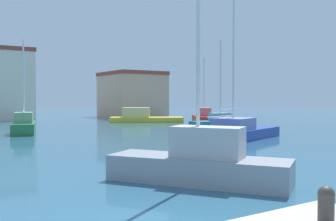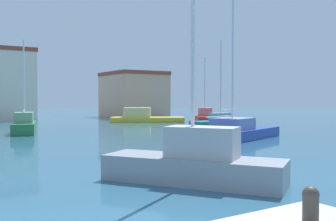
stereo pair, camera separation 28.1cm
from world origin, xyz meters
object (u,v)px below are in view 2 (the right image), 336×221
at_px(mooring_bollard, 311,203).
at_px(sailboat_grey_center_channel, 195,162).
at_px(sailboat_red_mid_harbor, 205,118).
at_px(motorboat_yellow_behind_lamppost, 144,117).
at_px(sailboat_blue_outer_mooring, 232,132).
at_px(sailboat_teal_distant_north, 221,123).
at_px(sailboat_green_inner_mooring, 24,125).

xyz_separation_m(mooring_bollard, sailboat_grey_center_channel, (2.62, 6.41, -0.54)).
xyz_separation_m(sailboat_grey_center_channel, sailboat_red_mid_harbor, (18.25, 23.14, -0.08)).
bearing_deg(motorboat_yellow_behind_lamppost, sailboat_red_mid_harbor, -53.54).
distance_m(sailboat_grey_center_channel, sailboat_blue_outer_mooring, 13.38).
relative_size(sailboat_grey_center_channel, sailboat_teal_distant_north, 1.09).
bearing_deg(sailboat_blue_outer_mooring, sailboat_red_mid_harbor, 58.62).
relative_size(sailboat_red_mid_harbor, sailboat_green_inner_mooring, 0.98).
bearing_deg(motorboat_yellow_behind_lamppost, sailboat_grey_center_channel, -115.93).
bearing_deg(mooring_bollard, sailboat_teal_distant_north, 52.74).
bearing_deg(sailboat_red_mid_harbor, mooring_bollard, -125.23).
height_order(mooring_bollard, sailboat_teal_distant_north, sailboat_teal_distant_north).
distance_m(sailboat_green_inner_mooring, sailboat_blue_outer_mooring, 15.94).
distance_m(sailboat_red_mid_harbor, sailboat_green_inner_mooring, 18.97).
bearing_deg(sailboat_red_mid_harbor, sailboat_teal_distant_north, -118.57).
xyz_separation_m(sailboat_grey_center_channel, sailboat_green_inner_mooring, (-0.63, 21.29, -0.02)).
relative_size(sailboat_red_mid_harbor, sailboat_teal_distant_north, 0.93).
distance_m(sailboat_green_inner_mooring, sailboat_teal_distant_north, 15.84).
distance_m(sailboat_green_inner_mooring, motorboat_yellow_behind_lamppost, 16.50).
relative_size(sailboat_green_inner_mooring, sailboat_teal_distant_north, 0.95).
relative_size(sailboat_red_mid_harbor, sailboat_blue_outer_mooring, 0.53).
distance_m(sailboat_grey_center_channel, sailboat_red_mid_harbor, 29.48).
xyz_separation_m(sailboat_green_inner_mooring, sailboat_blue_outer_mooring, (10.36, -12.11, -0.11)).
bearing_deg(sailboat_red_mid_harbor, motorboat_yellow_behind_lamppost, 126.46).
xyz_separation_m(sailboat_red_mid_harbor, motorboat_yellow_behind_lamppost, (-4.22, 5.71, -0.03)).
bearing_deg(sailboat_teal_distant_north, motorboat_yellow_behind_lamppost, 90.69).
height_order(sailboat_grey_center_channel, sailboat_teal_distant_north, sailboat_grey_center_channel).
height_order(sailboat_grey_center_channel, motorboat_yellow_behind_lamppost, sailboat_grey_center_channel).
bearing_deg(motorboat_yellow_behind_lamppost, sailboat_blue_outer_mooring, -102.32).
relative_size(mooring_bollard, sailboat_green_inner_mooring, 0.07).
relative_size(sailboat_teal_distant_north, sailboat_blue_outer_mooring, 0.57).
relative_size(mooring_bollard, sailboat_blue_outer_mooring, 0.04).
relative_size(sailboat_grey_center_channel, sailboat_green_inner_mooring, 1.15).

